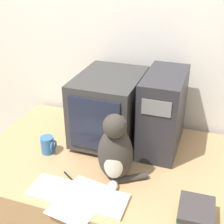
{
  "coord_description": "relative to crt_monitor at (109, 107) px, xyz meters",
  "views": [
    {
      "loc": [
        0.53,
        -0.9,
        1.83
      ],
      "look_at": [
        0.04,
        0.5,
        1.06
      ],
      "focal_mm": 50.0,
      "sensor_mm": 36.0,
      "label": 1
    }
  ],
  "objects": [
    {
      "name": "desk",
      "position": [
        0.04,
        -0.2,
        -0.6
      ],
      "size": [
        1.43,
        0.95,
        0.77
      ],
      "color": "tan",
      "rests_on": "ground_plane"
    },
    {
      "name": "mug",
      "position": [
        -0.28,
        -0.27,
        -0.16
      ],
      "size": [
        0.08,
        0.08,
        0.1
      ],
      "color": "#33669E",
      "rests_on": "desk"
    },
    {
      "name": "pen",
      "position": [
        -0.05,
        -0.45,
        -0.21
      ],
      "size": [
        0.13,
        0.09,
        0.01
      ],
      "color": "black",
      "rests_on": "desk"
    },
    {
      "name": "keyboard",
      "position": [
        0.03,
        -0.55,
        -0.21
      ],
      "size": [
        0.48,
        0.17,
        0.02
      ],
      "color": "silver",
      "rests_on": "desk"
    },
    {
      "name": "computer_tower",
      "position": [
        0.32,
        0.02,
        0.01
      ],
      "size": [
        0.22,
        0.43,
        0.46
      ],
      "color": "#28282D",
      "rests_on": "desk"
    },
    {
      "name": "cat",
      "position": [
        0.16,
        -0.36,
        -0.05
      ],
      "size": [
        0.27,
        0.22,
        0.39
      ],
      "rotation": [
        0.0,
        0.0,
        0.18
      ],
      "color": "#38332D",
      "rests_on": "desk"
    },
    {
      "name": "paper_sheet",
      "position": [
        0.06,
        -0.57,
        -0.21
      ],
      "size": [
        0.25,
        0.32,
        0.0
      ],
      "color": "white",
      "rests_on": "desk"
    },
    {
      "name": "book_stack",
      "position": [
        0.58,
        -0.53,
        -0.17
      ],
      "size": [
        0.16,
        0.21,
        0.09
      ],
      "color": "#28703D",
      "rests_on": "desk"
    },
    {
      "name": "wall_back",
      "position": [
        0.04,
        0.34,
        0.26
      ],
      "size": [
        7.0,
        0.05,
        2.5
      ],
      "color": "silver",
      "rests_on": "ground_plane"
    },
    {
      "name": "crt_monitor",
      "position": [
        0.0,
        0.0,
        0.0
      ],
      "size": [
        0.36,
        0.48,
        0.42
      ],
      "color": "#333333",
      "rests_on": "desk"
    }
  ]
}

